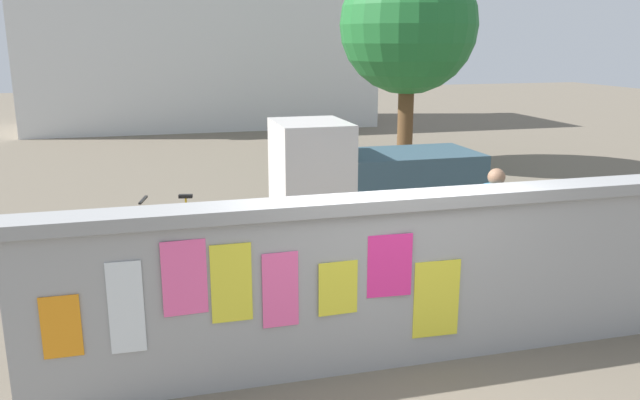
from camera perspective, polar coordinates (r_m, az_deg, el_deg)
The scene contains 9 objects.
ground at distance 14.03m, azimuth -5.53°, elevation 1.00°, with size 60.00×60.00×0.00m, color #6B6051.
poster_wall at distance 6.34m, azimuth 6.53°, elevation -7.00°, with size 7.20×0.42×1.74m.
auto_rickshaw_truck at distance 11.18m, azimuth 4.11°, elevation 2.37°, with size 3.60×1.50×1.85m.
motorcycle at distance 7.84m, azimuth -12.40°, elevation -6.43°, with size 1.90×0.56×0.87m.
bicycle_near at distance 9.79m, azimuth -12.67°, elevation -2.89°, with size 1.68×0.53×0.95m.
bicycle_far at distance 7.67m, azimuth 2.97°, elevation -7.35°, with size 1.71×0.44×0.95m.
person_walking at distance 8.38m, azimuth 15.31°, elevation -1.50°, with size 0.47×0.47×1.62m.
tree_roadside at distance 16.37m, azimuth 7.93°, elevation 15.22°, with size 3.40×3.40×5.24m.
building_background at distance 24.96m, azimuth -10.65°, elevation 14.26°, with size 12.81×4.90×6.62m.
Camera 1 is at (-2.22, -5.49, 3.17)m, focal length 35.69 mm.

